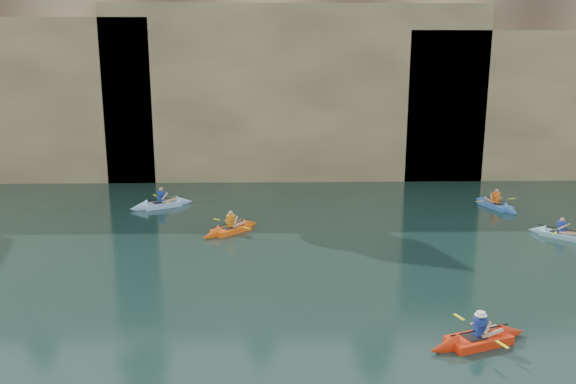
{
  "coord_description": "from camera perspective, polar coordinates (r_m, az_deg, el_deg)",
  "views": [
    {
      "loc": [
        0.49,
        -13.87,
        7.32
      ],
      "look_at": [
        1.02,
        5.26,
        3.0
      ],
      "focal_mm": 35.0,
      "sensor_mm": 36.0,
      "label": 1
    }
  ],
  "objects": [
    {
      "name": "sea_cave_east",
      "position": [
        37.4,
        13.21,
        4.6
      ],
      "size": [
        5.0,
        1.0,
        4.5
      ],
      "primitive_type": "cube",
      "color": "black",
      "rests_on": "ground"
    },
    {
      "name": "kayaker_ltblue_near",
      "position": [
        27.24,
        25.97,
        -3.89
      ],
      "size": [
        2.47,
        2.42,
        1.1
      ],
      "rotation": [
        0.0,
        0.0,
        -0.77
      ],
      "color": "#7DB7D2",
      "rests_on": "ground"
    },
    {
      "name": "kayaker_ltblue_mid",
      "position": [
        30.41,
        -12.7,
        -1.21
      ],
      "size": [
        3.37,
        2.43,
        1.32
      ],
      "rotation": [
        0.0,
        0.0,
        0.53
      ],
      "color": "#94C9F7",
      "rests_on": "ground"
    },
    {
      "name": "ground",
      "position": [
        15.69,
        -3.31,
        -15.11
      ],
      "size": [
        160.0,
        160.0,
        0.0
      ],
      "primitive_type": "plane",
      "color": "black",
      "rests_on": "ground"
    },
    {
      "name": "cliff",
      "position": [
        43.89,
        -2.26,
        10.99
      ],
      "size": [
        70.0,
        16.0,
        12.0
      ],
      "primitive_type": "cube",
      "color": "tan",
      "rests_on": "ground"
    },
    {
      "name": "main_kayaker",
      "position": [
        16.38,
        18.81,
        -13.94
      ],
      "size": [
        3.16,
        2.03,
        1.15
      ],
      "rotation": [
        0.0,
        0.0,
        0.34
      ],
      "color": "red",
      "rests_on": "ground"
    },
    {
      "name": "kayaker_orange",
      "position": [
        25.36,
        -5.8,
        -3.76
      ],
      "size": [
        2.8,
        2.81,
        1.23
      ],
      "rotation": [
        0.0,
        0.0,
        0.79
      ],
      "color": "#FF5F10",
      "rests_on": "ground"
    },
    {
      "name": "sea_cave_center",
      "position": [
        36.55,
        -8.63,
        3.57
      ],
      "size": [
        3.5,
        1.0,
        3.2
      ],
      "primitive_type": "cube",
      "color": "black",
      "rests_on": "ground"
    },
    {
      "name": "kayaker_blue_east",
      "position": [
        31.52,
        20.34,
        -1.23
      ],
      "size": [
        2.38,
        3.57,
        1.24
      ],
      "rotation": [
        0.0,
        0.0,
        1.84
      ],
      "color": "#3D76CF",
      "rests_on": "ground"
    },
    {
      "name": "cliff_slab_center",
      "position": [
        36.53,
        0.8,
        10.18
      ],
      "size": [
        24.0,
        2.4,
        11.4
      ],
      "primitive_type": "cube",
      "color": "tan",
      "rests_on": "ground"
    }
  ]
}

